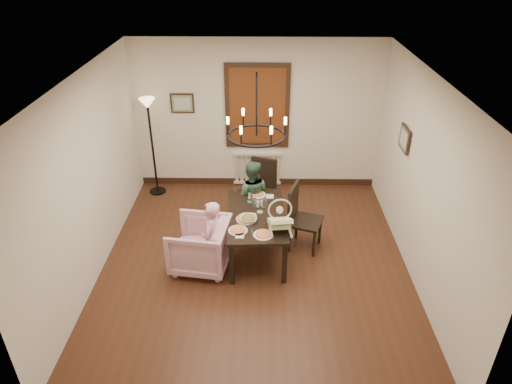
{
  "coord_description": "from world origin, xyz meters",
  "views": [
    {
      "loc": [
        0.11,
        -5.41,
        4.3
      ],
      "look_at": [
        0.01,
        0.32,
        1.05
      ],
      "focal_mm": 32.0,
      "sensor_mm": 36.0,
      "label": 1
    }
  ],
  "objects_px": {
    "armchair": "(200,245)",
    "floor_lamp": "(153,149)",
    "chair_right": "(306,218)",
    "baby_bouncer": "(280,220)",
    "chair_far": "(260,190)",
    "dining_table": "(256,219)",
    "seated_man": "(252,201)",
    "drinking_glass": "(254,203)",
    "elderly_woman": "(212,245)"
  },
  "relations": [
    {
      "from": "chair_far",
      "to": "seated_man",
      "type": "distance_m",
      "value": 0.37
    },
    {
      "from": "chair_far",
      "to": "elderly_woman",
      "type": "xyz_separation_m",
      "value": [
        -0.67,
        -1.51,
        -0.04
      ]
    },
    {
      "from": "armchair",
      "to": "floor_lamp",
      "type": "xyz_separation_m",
      "value": [
        -1.1,
        2.22,
        0.53
      ]
    },
    {
      "from": "elderly_woman",
      "to": "baby_bouncer",
      "type": "relative_size",
      "value": 1.98
    },
    {
      "from": "drinking_glass",
      "to": "armchair",
      "type": "bearing_deg",
      "value": -146.12
    },
    {
      "from": "dining_table",
      "to": "seated_man",
      "type": "xyz_separation_m",
      "value": [
        -0.09,
        0.7,
        -0.12
      ]
    },
    {
      "from": "dining_table",
      "to": "elderly_woman",
      "type": "xyz_separation_m",
      "value": [
        -0.62,
        -0.47,
        -0.14
      ]
    },
    {
      "from": "chair_far",
      "to": "dining_table",
      "type": "bearing_deg",
      "value": -74.21
    },
    {
      "from": "chair_right",
      "to": "floor_lamp",
      "type": "height_order",
      "value": "floor_lamp"
    },
    {
      "from": "elderly_woman",
      "to": "chair_far",
      "type": "bearing_deg",
      "value": 168.15
    },
    {
      "from": "dining_table",
      "to": "armchair",
      "type": "distance_m",
      "value": 0.92
    },
    {
      "from": "drinking_glass",
      "to": "floor_lamp",
      "type": "height_order",
      "value": "floor_lamp"
    },
    {
      "from": "elderly_woman",
      "to": "drinking_glass",
      "type": "bearing_deg",
      "value": 150.35
    },
    {
      "from": "baby_bouncer",
      "to": "chair_right",
      "type": "bearing_deg",
      "value": 46.43
    },
    {
      "from": "drinking_glass",
      "to": "floor_lamp",
      "type": "relative_size",
      "value": 0.08
    },
    {
      "from": "seated_man",
      "to": "elderly_woman",
      "type": "bearing_deg",
      "value": 70.18
    },
    {
      "from": "chair_right",
      "to": "armchair",
      "type": "bearing_deg",
      "value": 127.07
    },
    {
      "from": "seated_man",
      "to": "baby_bouncer",
      "type": "xyz_separation_m",
      "value": [
        0.42,
        -1.09,
        0.36
      ]
    },
    {
      "from": "dining_table",
      "to": "elderly_woman",
      "type": "height_order",
      "value": "elderly_woman"
    },
    {
      "from": "armchair",
      "to": "floor_lamp",
      "type": "height_order",
      "value": "floor_lamp"
    },
    {
      "from": "dining_table",
      "to": "baby_bouncer",
      "type": "distance_m",
      "value": 0.57
    },
    {
      "from": "chair_right",
      "to": "baby_bouncer",
      "type": "relative_size",
      "value": 2.18
    },
    {
      "from": "chair_right",
      "to": "armchair",
      "type": "relative_size",
      "value": 1.29
    },
    {
      "from": "chair_far",
      "to": "baby_bouncer",
      "type": "xyz_separation_m",
      "value": [
        0.28,
        -1.44,
        0.35
      ]
    },
    {
      "from": "dining_table",
      "to": "chair_right",
      "type": "bearing_deg",
      "value": 9.78
    },
    {
      "from": "chair_far",
      "to": "drinking_glass",
      "type": "relative_size",
      "value": 6.92
    },
    {
      "from": "baby_bouncer",
      "to": "elderly_woman",
      "type": "bearing_deg",
      "value": 177.89
    },
    {
      "from": "baby_bouncer",
      "to": "floor_lamp",
      "type": "xyz_separation_m",
      "value": [
        -2.25,
        2.28,
        0.03
      ]
    },
    {
      "from": "chair_right",
      "to": "drinking_glass",
      "type": "relative_size",
      "value": 7.09
    },
    {
      "from": "armchair",
      "to": "chair_far",
      "type": "bearing_deg",
      "value": 156.31
    },
    {
      "from": "dining_table",
      "to": "armchair",
      "type": "height_order",
      "value": "armchair"
    },
    {
      "from": "baby_bouncer",
      "to": "drinking_glass",
      "type": "height_order",
      "value": "baby_bouncer"
    },
    {
      "from": "armchair",
      "to": "chair_right",
      "type": "bearing_deg",
      "value": 115.97
    },
    {
      "from": "chair_far",
      "to": "floor_lamp",
      "type": "bearing_deg",
      "value": 175.12
    },
    {
      "from": "dining_table",
      "to": "chair_far",
      "type": "xyz_separation_m",
      "value": [
        0.04,
        1.05,
        -0.11
      ]
    },
    {
      "from": "chair_right",
      "to": "armchair",
      "type": "distance_m",
      "value": 1.65
    },
    {
      "from": "elderly_woman",
      "to": "drinking_glass",
      "type": "relative_size",
      "value": 6.45
    },
    {
      "from": "dining_table",
      "to": "chair_far",
      "type": "relative_size",
      "value": 1.5
    },
    {
      "from": "chair_right",
      "to": "seated_man",
      "type": "bearing_deg",
      "value": 77.11
    },
    {
      "from": "armchair",
      "to": "elderly_woman",
      "type": "height_order",
      "value": "elderly_woman"
    },
    {
      "from": "seated_man",
      "to": "floor_lamp",
      "type": "relative_size",
      "value": 0.56
    },
    {
      "from": "armchair",
      "to": "baby_bouncer",
      "type": "xyz_separation_m",
      "value": [
        1.15,
        -0.06,
        0.49
      ]
    },
    {
      "from": "dining_table",
      "to": "chair_far",
      "type": "height_order",
      "value": "chair_far"
    },
    {
      "from": "elderly_woman",
      "to": "baby_bouncer",
      "type": "bearing_deg",
      "value": 106.5
    },
    {
      "from": "elderly_woman",
      "to": "baby_bouncer",
      "type": "height_order",
      "value": "baby_bouncer"
    },
    {
      "from": "dining_table",
      "to": "chair_right",
      "type": "xyz_separation_m",
      "value": [
        0.75,
        0.17,
        -0.09
      ]
    },
    {
      "from": "chair_right",
      "to": "drinking_glass",
      "type": "bearing_deg",
      "value": 107.82
    },
    {
      "from": "floor_lamp",
      "to": "drinking_glass",
      "type": "bearing_deg",
      "value": -42.05
    },
    {
      "from": "chair_far",
      "to": "floor_lamp",
      "type": "height_order",
      "value": "floor_lamp"
    },
    {
      "from": "dining_table",
      "to": "floor_lamp",
      "type": "height_order",
      "value": "floor_lamp"
    }
  ]
}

